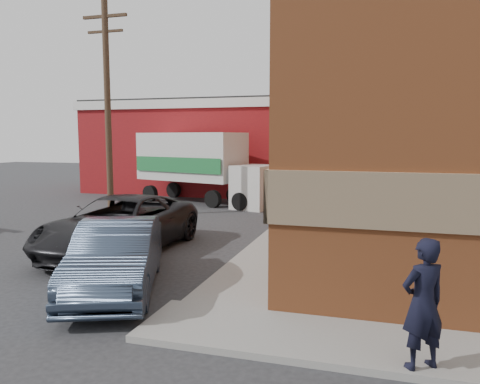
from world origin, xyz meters
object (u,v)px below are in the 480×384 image
Objects in this scene: utility_pole at (108,105)px; suv_a at (120,225)px; sedan at (117,257)px; man at (423,304)px; warehouse at (225,146)px; box_truck at (202,163)px.

utility_pole is 1.51× the size of suv_a.
sedan is 3.59m from suv_a.
sedan is at bearing -52.87° from man.
warehouse reaches higher than box_truck.
warehouse is 20.00m from sedan.
box_truck reaches higher than man.
utility_pole is (-1.50, -11.00, 1.93)m from warehouse.
warehouse is 2.73× the size of suv_a.
man is 6.48m from sedan.
sedan is at bearing -78.53° from warehouse.
warehouse is 8.61× the size of man.
utility_pole reaches higher than box_truck.
man is 0.40× the size of sedan.
utility_pole is 4.76× the size of man.
suv_a is at bearing 97.41° from sedan.
utility_pole is 7.60m from suv_a.
man is at bearing -64.89° from warehouse.
suv_a is at bearing -67.57° from man.
box_truck is (-1.44, 10.40, 1.26)m from suv_a.
warehouse is 6.06m from box_truck.
sedan is at bearing -57.30° from utility_pole.
warehouse is at bearing -99.30° from man.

